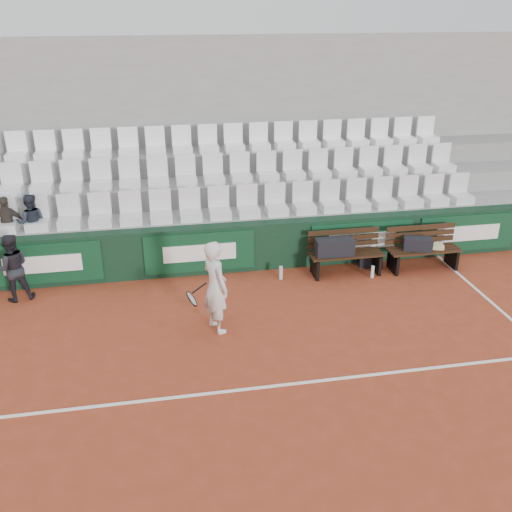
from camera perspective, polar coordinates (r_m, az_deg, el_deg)
The scene contains 22 objects.
ground at distance 8.42m, azimuth -1.66°, elevation -13.27°, with size 80.00×80.00×0.00m, color #993C22.
court_baseline at distance 8.41m, azimuth -1.66°, elevation -13.24°, with size 18.00×0.06×0.01m, color white.
back_barrier at distance 11.61m, azimuth -4.40°, elevation 0.70°, with size 18.00×0.34×1.00m.
grandstand_tier_front at distance 12.18m, azimuth -5.06°, elevation 1.84°, with size 18.00×0.95×1.00m, color #969693.
grandstand_tier_mid at distance 12.99m, azimuth -5.52°, elevation 4.33°, with size 18.00×0.95×1.45m, color gray.
grandstand_tier_back at distance 13.81m, azimuth -5.93°, elevation 6.52°, with size 18.00×0.95×1.90m, color gray.
grandstand_rear_wall at distance 14.10m, azimuth -6.37°, elevation 12.12°, with size 18.00×0.30×4.40m, color gray.
seat_row_front at distance 11.73m, azimuth -5.11°, elevation 5.20°, with size 11.90×0.44×0.63m, color silver.
seat_row_mid at distance 12.51m, azimuth -5.63°, elevation 8.54°, with size 11.90×0.44×0.63m, color silver.
seat_row_back at distance 13.31m, azimuth -6.09°, elevation 11.49°, with size 11.90×0.44×0.63m, color white.
bench_left at distance 11.74m, azimuth 8.95°, elevation -0.74°, with size 1.50×0.56×0.45m, color black.
bench_right at distance 12.30m, azimuth 16.33°, elevation -0.27°, with size 1.50×0.56×0.45m, color #341D0F.
sports_bag_left at distance 11.50m, azimuth 7.87°, elevation 0.90°, with size 0.77×0.33×0.33m, color black.
sports_bag_right at distance 12.07m, azimuth 15.88°, elevation 1.18°, with size 0.57×0.27×0.27m, color black.
towel at distance 12.30m, azimuth 17.47°, elevation 0.97°, with size 0.33×0.23×0.09m, color beige.
sports_bag_ground at distance 12.22m, azimuth 11.34°, elevation -0.31°, with size 0.47×0.29×0.29m, color black.
water_bottle_near at distance 11.42m, azimuth 2.50°, elevation -1.68°, with size 0.08×0.08×0.27m, color silver.
water_bottle_far at distance 11.70m, azimuth 11.57°, elevation -1.56°, with size 0.07×0.07×0.25m, color silver.
tennis_player at distance 9.42m, azimuth -4.09°, elevation -3.09°, with size 0.79×0.70×1.62m.
ball_kid at distance 11.33m, azimuth -23.19°, elevation -1.09°, with size 0.63×0.49×1.30m, color black.
spectator_b at distance 12.01m, azimuth -23.86°, elevation 4.91°, with size 0.66×0.28×1.13m, color #332E29.
spectator_c at distance 11.91m, azimuth -21.85°, elevation 5.16°, with size 0.56×0.44×1.16m, color #202430.
Camera 1 is at (-0.97, -6.61, 5.12)m, focal length 40.00 mm.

